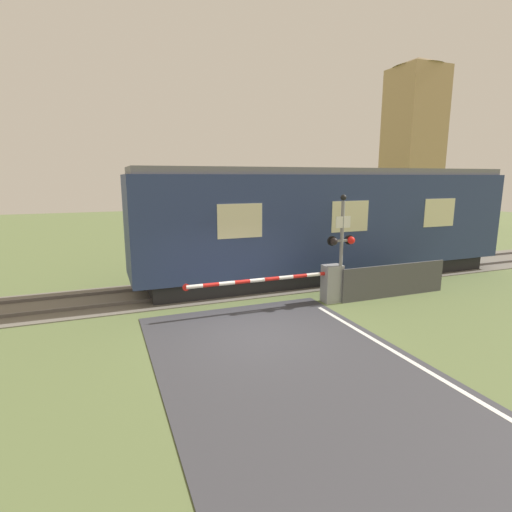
% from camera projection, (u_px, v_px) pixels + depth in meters
% --- Properties ---
extents(ground_plane, '(80.00, 80.00, 0.00)m').
position_uv_depth(ground_plane, '(255.00, 331.00, 10.33)').
color(ground_plane, '#5B6B3D').
extents(track_bed, '(36.00, 3.20, 0.13)m').
position_uv_depth(track_bed, '(213.00, 289.00, 14.14)').
color(track_bed, '#666056').
rests_on(track_bed, ground_plane).
extents(train, '(14.96, 2.76, 4.24)m').
position_uv_depth(train, '(329.00, 223.00, 15.40)').
color(train, black).
rests_on(train, ground_plane).
extents(crossing_barrier, '(5.06, 0.44, 1.20)m').
position_uv_depth(crossing_barrier, '(322.00, 283.00, 12.53)').
color(crossing_barrier, gray).
rests_on(crossing_barrier, ground_plane).
extents(signal_post, '(0.92, 0.26, 3.40)m').
position_uv_depth(signal_post, '(342.00, 242.00, 12.31)').
color(signal_post, gray).
rests_on(signal_post, ground_plane).
extents(distant_building, '(4.31, 4.31, 13.76)m').
position_uv_depth(distant_building, '(413.00, 141.00, 34.65)').
color(distant_building, tan).
rests_on(distant_building, ground_plane).
extents(roadside_fence, '(4.04, 0.06, 1.10)m').
position_uv_depth(roadside_fence, '(395.00, 281.00, 13.21)').
color(roadside_fence, '#4C4C51').
rests_on(roadside_fence, ground_plane).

